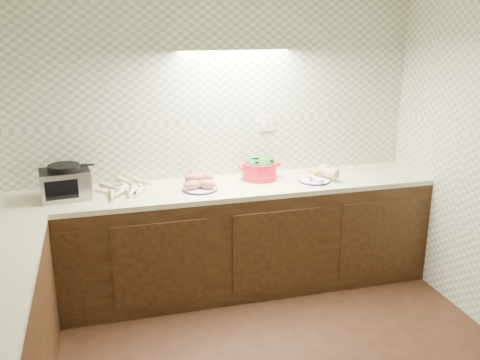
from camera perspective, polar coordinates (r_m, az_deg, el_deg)
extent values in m
cube|color=#92A381|center=(4.36, -3.98, 5.33)|extent=(3.60, 0.05, 2.60)
cube|color=#C2B39D|center=(4.50, 2.89, 6.00)|extent=(0.13, 0.01, 0.12)
cube|color=black|center=(4.37, -3.03, -6.63)|extent=(3.60, 0.60, 0.86)
cube|color=beige|center=(4.21, -3.13, -1.02)|extent=(3.60, 0.60, 0.04)
cube|color=black|center=(4.14, -18.13, -0.39)|extent=(0.38, 0.30, 0.21)
cube|color=gray|center=(4.01, -17.98, -0.94)|extent=(0.35, 0.05, 0.21)
cube|color=black|center=(4.01, -17.98, -0.94)|extent=(0.23, 0.03, 0.14)
cylinder|color=black|center=(4.10, -18.29, 1.28)|extent=(0.25, 0.25, 0.04)
cone|color=#FAE8C7|center=(4.12, -11.72, -1.13)|extent=(0.11, 0.23, 0.05)
cone|color=#FAE8C7|center=(4.24, -10.86, -0.55)|extent=(0.12, 0.22, 0.05)
cone|color=#FAE8C7|center=(4.12, -11.98, -1.11)|extent=(0.09, 0.23, 0.05)
cone|color=#FAE8C7|center=(4.21, -13.44, -0.85)|extent=(0.21, 0.22, 0.05)
cone|color=#FAE8C7|center=(4.22, -11.74, -0.73)|extent=(0.19, 0.19, 0.04)
cone|color=#FAE8C7|center=(4.19, -13.10, -0.86)|extent=(0.18, 0.19, 0.06)
cone|color=#FAE8C7|center=(4.13, -14.04, -1.22)|extent=(0.10, 0.21, 0.05)
cone|color=#FAE8C7|center=(4.11, -11.04, -1.14)|extent=(0.12, 0.22, 0.05)
cone|color=#FAE8C7|center=(4.22, -13.11, -0.51)|extent=(0.06, 0.21, 0.05)
cone|color=#FAE8C7|center=(4.07, -12.91, -1.23)|extent=(0.10, 0.24, 0.05)
cone|color=#FAE8C7|center=(4.09, -12.21, -1.01)|extent=(0.05, 0.23, 0.05)
cone|color=#FAE8C7|center=(4.10, -10.00, -0.79)|extent=(0.09, 0.28, 0.05)
cylinder|color=#181840|center=(4.14, -4.29, -0.97)|extent=(0.28, 0.28, 0.01)
cylinder|color=white|center=(4.14, -4.29, -0.94)|extent=(0.26, 0.26, 0.02)
ellipsoid|color=#C57168|center=(4.10, -5.07, -0.51)|extent=(0.15, 0.08, 0.07)
ellipsoid|color=#C57168|center=(4.11, -3.56, -0.44)|extent=(0.15, 0.08, 0.07)
ellipsoid|color=#C57168|center=(4.18, -4.41, -0.17)|extent=(0.15, 0.08, 0.07)
ellipsoid|color=#C57168|center=(4.14, -4.92, 0.23)|extent=(0.15, 0.08, 0.07)
ellipsoid|color=#C57168|center=(4.16, -3.87, 0.35)|extent=(0.15, 0.08, 0.07)
cylinder|color=black|center=(4.29, -4.88, -0.05)|extent=(0.15, 0.15, 0.05)
sphere|color=maroon|center=(4.27, -5.10, 0.53)|extent=(0.08, 0.08, 0.08)
sphere|color=silver|center=(4.29, -4.53, 0.47)|extent=(0.05, 0.05, 0.05)
cylinder|color=red|center=(4.39, 2.10, 1.02)|extent=(0.31, 0.31, 0.14)
cube|color=red|center=(4.32, 0.19, 1.32)|extent=(0.04, 0.06, 0.02)
cube|color=red|center=(4.44, 3.98, 1.72)|extent=(0.04, 0.06, 0.02)
ellipsoid|color=#285B24|center=(4.38, 2.11, 1.74)|extent=(0.25, 0.25, 0.14)
cylinder|color=#181840|center=(4.38, 7.94, -0.06)|extent=(0.26, 0.26, 0.01)
cylinder|color=white|center=(4.38, 7.94, -0.04)|extent=(0.24, 0.24, 0.02)
cone|color=orange|center=(4.37, 7.41, 0.24)|extent=(0.07, 0.15, 0.03)
cone|color=orange|center=(4.38, 7.31, 0.29)|extent=(0.12, 0.13, 0.03)
cone|color=orange|center=(4.37, 7.28, 0.27)|extent=(0.10, 0.14, 0.03)
cone|color=orange|center=(4.37, 8.02, 0.49)|extent=(0.07, 0.15, 0.03)
cone|color=orange|center=(4.37, 7.82, 0.50)|extent=(0.10, 0.14, 0.03)
cylinder|color=white|center=(4.32, 8.09, 0.11)|extent=(0.08, 0.17, 0.04)
cylinder|color=#3C7F35|center=(4.44, 7.80, 0.60)|extent=(0.07, 0.11, 0.04)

